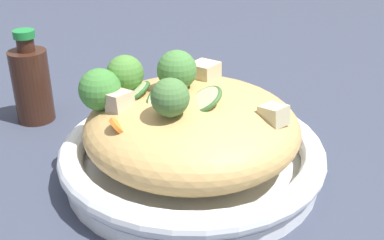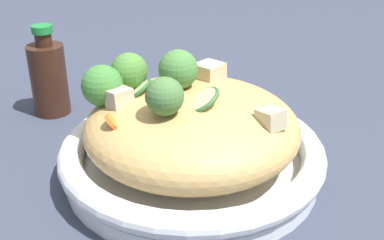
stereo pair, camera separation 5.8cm
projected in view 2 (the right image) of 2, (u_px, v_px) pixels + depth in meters
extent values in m
plane|color=#343A4B|center=(192.00, 173.00, 0.61)|extent=(3.00, 3.00, 0.00)
cylinder|color=white|center=(192.00, 166.00, 0.61)|extent=(0.31, 0.31, 0.02)
torus|color=white|center=(192.00, 150.00, 0.60)|extent=(0.33, 0.33, 0.03)
ellipsoid|color=tan|center=(192.00, 127.00, 0.58)|extent=(0.26, 0.26, 0.09)
torus|color=tan|center=(147.00, 106.00, 0.56)|extent=(0.06, 0.06, 0.01)
torus|color=tan|center=(188.00, 108.00, 0.57)|extent=(0.07, 0.07, 0.02)
cone|color=#8DB875|center=(104.00, 104.00, 0.58)|extent=(0.03, 0.03, 0.01)
sphere|color=#3F7E36|center=(102.00, 86.00, 0.57)|extent=(0.06, 0.06, 0.05)
cone|color=#98B56D|center=(178.00, 89.00, 0.58)|extent=(0.03, 0.03, 0.02)
sphere|color=#477E3B|center=(178.00, 69.00, 0.56)|extent=(0.06, 0.06, 0.05)
cone|color=#95B968|center=(130.00, 89.00, 0.60)|extent=(0.03, 0.03, 0.02)
sphere|color=#4B8236|center=(129.00, 71.00, 0.59)|extent=(0.06, 0.06, 0.05)
cone|color=#8EB16D|center=(165.00, 117.00, 0.52)|extent=(0.03, 0.03, 0.02)
sphere|color=#48763B|center=(165.00, 96.00, 0.51)|extent=(0.06, 0.06, 0.04)
cylinder|color=orange|center=(113.00, 123.00, 0.52)|extent=(0.03, 0.03, 0.02)
cylinder|color=orange|center=(179.00, 80.00, 0.59)|extent=(0.03, 0.03, 0.02)
cylinder|color=orange|center=(168.00, 92.00, 0.56)|extent=(0.03, 0.03, 0.03)
cylinder|color=beige|center=(138.00, 92.00, 0.57)|extent=(0.03, 0.03, 0.02)
torus|color=#2F602C|center=(138.00, 92.00, 0.57)|extent=(0.04, 0.04, 0.03)
cylinder|color=beige|center=(202.00, 101.00, 0.54)|extent=(0.05, 0.05, 0.03)
torus|color=#3A642E|center=(202.00, 101.00, 0.54)|extent=(0.06, 0.05, 0.03)
cylinder|color=beige|center=(160.00, 99.00, 0.54)|extent=(0.04, 0.04, 0.03)
torus|color=#34652A|center=(160.00, 99.00, 0.54)|extent=(0.05, 0.05, 0.03)
cube|color=beige|center=(209.00, 74.00, 0.61)|extent=(0.04, 0.04, 0.03)
cube|color=#C9B696|center=(119.00, 99.00, 0.56)|extent=(0.04, 0.04, 0.03)
cube|color=beige|center=(271.00, 119.00, 0.52)|extent=(0.04, 0.04, 0.03)
cylinder|color=#381E14|center=(49.00, 80.00, 0.75)|extent=(0.06, 0.06, 0.11)
cylinder|color=#381E14|center=(43.00, 39.00, 0.72)|extent=(0.03, 0.03, 0.02)
cylinder|color=#1E7F38|center=(42.00, 29.00, 0.71)|extent=(0.03, 0.03, 0.01)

